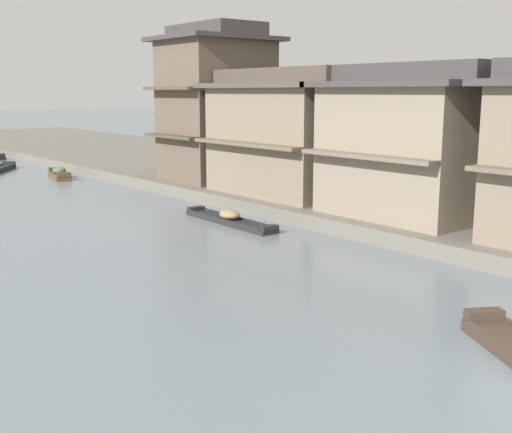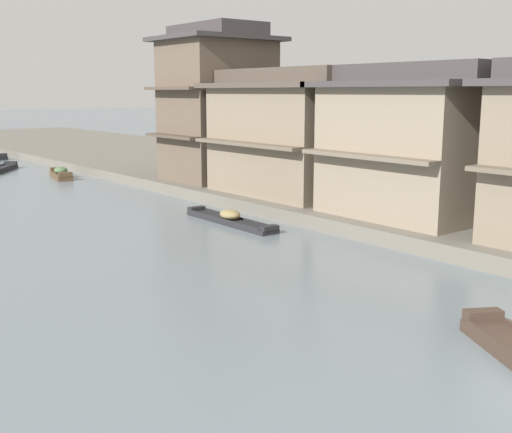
{
  "view_description": "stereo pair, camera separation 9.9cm",
  "coord_description": "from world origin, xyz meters",
  "px_view_note": "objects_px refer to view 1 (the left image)",
  "views": [
    {
      "loc": [
        -11.87,
        -4.76,
        5.64
      ],
      "look_at": [
        2.31,
        13.0,
        1.21
      ],
      "focal_mm": 45.11,
      "sensor_mm": 36.0,
      "label": 1
    },
    {
      "loc": [
        -11.79,
        -4.82,
        5.64
      ],
      "look_at": [
        2.31,
        13.0,
        1.21
      ],
      "focal_mm": 45.11,
      "sensor_mm": 36.0,
      "label": 2
    }
  ],
  "objects_px": {
    "house_waterfront_tall": "(283,134)",
    "boat_midriver_drifting": "(59,174)",
    "boat_moored_second": "(230,219)",
    "house_waterfront_narrow": "(216,104)",
    "house_waterfront_second": "(417,142)"
  },
  "relations": [
    {
      "from": "house_waterfront_tall",
      "to": "boat_midriver_drifting",
      "type": "bearing_deg",
      "value": 105.66
    },
    {
      "from": "boat_moored_second",
      "to": "house_waterfront_narrow",
      "type": "xyz_separation_m",
      "value": [
        5.4,
        8.61,
        4.73
      ]
    },
    {
      "from": "house_waterfront_second",
      "to": "house_waterfront_narrow",
      "type": "xyz_separation_m",
      "value": [
        -0.1,
        14.15,
        1.32
      ]
    },
    {
      "from": "house_waterfront_second",
      "to": "house_waterfront_tall",
      "type": "distance_m",
      "value": 7.57
    },
    {
      "from": "house_waterfront_second",
      "to": "house_waterfront_narrow",
      "type": "distance_m",
      "value": 14.22
    },
    {
      "from": "boat_midriver_drifting",
      "to": "house_waterfront_second",
      "type": "bearing_deg",
      "value": -77.3
    },
    {
      "from": "house_waterfront_narrow",
      "to": "house_waterfront_tall",
      "type": "bearing_deg",
      "value": -95.71
    },
    {
      "from": "boat_midriver_drifting",
      "to": "house_waterfront_second",
      "type": "height_order",
      "value": "house_waterfront_second"
    },
    {
      "from": "boat_moored_second",
      "to": "boat_midriver_drifting",
      "type": "distance_m",
      "value": 18.94
    },
    {
      "from": "boat_midriver_drifting",
      "to": "house_waterfront_second",
      "type": "xyz_separation_m",
      "value": [
        5.52,
        -24.49,
        3.31
      ]
    },
    {
      "from": "house_waterfront_second",
      "to": "boat_moored_second",
      "type": "bearing_deg",
      "value": 134.76
    },
    {
      "from": "boat_moored_second",
      "to": "house_waterfront_tall",
      "type": "bearing_deg",
      "value": 22.78
    },
    {
      "from": "boat_moored_second",
      "to": "house_waterfront_narrow",
      "type": "relative_size",
      "value": 0.67
    },
    {
      "from": "house_waterfront_narrow",
      "to": "boat_moored_second",
      "type": "bearing_deg",
      "value": -122.09
    },
    {
      "from": "boat_midriver_drifting",
      "to": "house_waterfront_narrow",
      "type": "bearing_deg",
      "value": -62.35
    }
  ]
}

